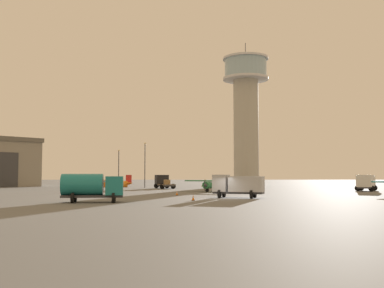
# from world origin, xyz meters

# --- Properties ---
(ground_plane) EXTENTS (400.00, 400.00, 0.00)m
(ground_plane) POSITION_xyz_m (0.00, 0.00, 0.00)
(ground_plane) COLOR #60605E
(control_tower) EXTENTS (11.73, 11.73, 37.00)m
(control_tower) POSITION_xyz_m (11.42, 62.91, 19.96)
(control_tower) COLOR #B2AD9E
(control_tower) RESTS_ON ground_plane
(airplane_green) EXTENTS (8.83, 7.06, 2.73)m
(airplane_green) POSITION_xyz_m (0.27, 21.98, 1.27)
(airplane_green) COLOR #287A42
(airplane_green) RESTS_ON ground_plane
(airplane_orange) EXTENTS (7.26, 9.31, 2.74)m
(airplane_orange) POSITION_xyz_m (-17.10, 26.87, 1.28)
(airplane_orange) COLOR orange
(airplane_orange) RESTS_ON ground_plane
(truck_box_white) EXTENTS (4.95, 6.24, 2.76)m
(truck_box_white) POSITION_xyz_m (26.54, 24.50, 1.58)
(truck_box_white) COLOR #38383D
(truck_box_white) RESTS_ON ground_plane
(truck_flatbed_black) EXTENTS (4.55, 6.66, 2.74)m
(truck_flatbed_black) POSITION_xyz_m (-8.65, 39.72, 1.32)
(truck_flatbed_black) COLOR #38383D
(truck_flatbed_black) RESTS_ON ground_plane
(truck_box_silver) EXTENTS (6.40, 4.36, 2.78)m
(truck_box_silver) POSITION_xyz_m (2.12, 2.25, 1.55)
(truck_box_silver) COLOR #38383D
(truck_box_silver) RESTS_ON ground_plane
(truck_fuel_tanker_teal) EXTENTS (6.27, 3.45, 2.87)m
(truck_fuel_tanker_teal) POSITION_xyz_m (-13.67, -6.34, 1.62)
(truck_fuel_tanker_teal) COLOR #38383D
(truck_fuel_tanker_teal) RESTS_ON ground_plane
(light_post_west) EXTENTS (0.44, 0.44, 8.20)m
(light_post_west) POSITION_xyz_m (-18.49, 45.11, 4.92)
(light_post_west) COLOR #38383D
(light_post_west) RESTS_ON ground_plane
(light_post_east) EXTENTS (0.44, 0.44, 9.67)m
(light_post_east) POSITION_xyz_m (-12.78, 44.01, 5.69)
(light_post_east) COLOR #38383D
(light_post_east) RESTS_ON ground_plane
(traffic_cone_near_left) EXTENTS (0.36, 0.36, 0.63)m
(traffic_cone_near_left) POSITION_xyz_m (-3.40, -3.23, 0.31)
(traffic_cone_near_left) COLOR black
(traffic_cone_near_left) RESTS_ON ground_plane
(traffic_cone_near_right) EXTENTS (0.36, 0.36, 0.57)m
(traffic_cone_near_right) POSITION_xyz_m (-5.36, 9.30, 0.28)
(traffic_cone_near_right) COLOR black
(traffic_cone_near_right) RESTS_ON ground_plane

